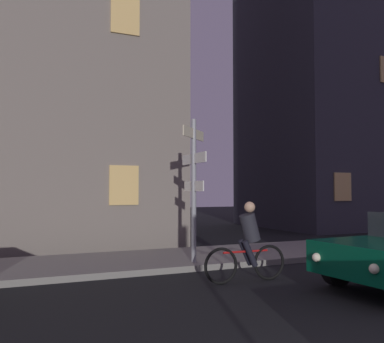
{
  "coord_description": "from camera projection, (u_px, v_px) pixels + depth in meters",
  "views": [
    {
      "loc": [
        -3.51,
        -2.71,
        1.83
      ],
      "look_at": [
        0.47,
        6.53,
        2.3
      ],
      "focal_mm": 38.81,
      "sensor_mm": 36.0,
      "label": 1
    }
  ],
  "objects": [
    {
      "name": "signpost",
      "position": [
        194.0,
        179.0,
        9.94
      ],
      "size": [
        0.93,
        1.39,
        3.42
      ],
      "color": "gray",
      "rests_on": "sidewalk_kerb"
    },
    {
      "name": "sidewalk_kerb",
      "position": [
        162.0,
        260.0,
        10.57
      ],
      "size": [
        40.0,
        2.91,
        0.14
      ],
      "primitive_type": "cube",
      "color": "gray",
      "rests_on": "ground_plane"
    },
    {
      "name": "cyclist",
      "position": [
        248.0,
        244.0,
        8.35
      ],
      "size": [
        1.82,
        0.33,
        1.61
      ],
      "color": "black",
      "rests_on": "ground_plane"
    },
    {
      "name": "building_right_block",
      "position": [
        332.0,
        48.0,
        22.25
      ],
      "size": [
        8.32,
        7.05,
        19.03
      ],
      "color": "#383842",
      "rests_on": "ground_plane"
    }
  ]
}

